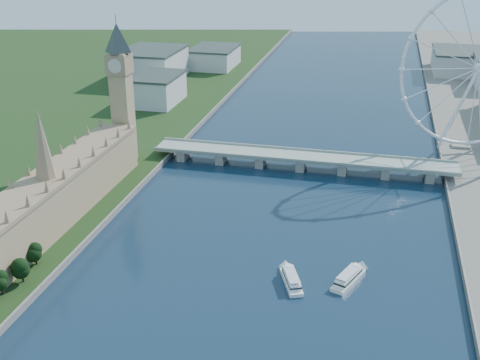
% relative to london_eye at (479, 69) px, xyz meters
% --- Properties ---
extents(parliament_range, '(24.00, 200.00, 70.00)m').
position_rel_london_eye_xyz_m(parliament_range, '(-247.98, -185.08, -49.04)').
color(parliament_range, tan).
rests_on(parliament_range, ground).
extents(big_ben, '(20.02, 20.02, 110.00)m').
position_rel_london_eye_xyz_m(big_ben, '(-247.98, -77.08, -0.95)').
color(big_ben, tan).
rests_on(big_ben, ground).
extents(westminster_bridge, '(220.00, 22.00, 9.50)m').
position_rel_london_eye_xyz_m(westminster_bridge, '(-119.98, -55.08, -60.89)').
color(westminster_bridge, gray).
rests_on(westminster_bridge, ground).
extents(london_eye, '(113.60, 39.12, 124.30)m').
position_rel_london_eye_xyz_m(london_eye, '(0.00, 0.00, 0.00)').
color(london_eye, silver).
rests_on(london_eye, ground).
extents(city_skyline, '(505.00, 280.00, 32.00)m').
position_rel_london_eye_xyz_m(city_skyline, '(-80.75, 205.00, -50.56)').
color(city_skyline, beige).
rests_on(city_skyline, ground).
extents(tour_boat_near, '(16.90, 28.71, 6.18)m').
position_rel_london_eye_xyz_m(tour_boat_near, '(-103.34, -210.06, -67.52)').
color(tour_boat_near, white).
rests_on(tour_boat_near, ground).
extents(tour_boat_far, '(17.86, 29.58, 6.39)m').
position_rel_london_eye_xyz_m(tour_boat_far, '(-75.85, -201.99, -67.52)').
color(tour_boat_far, white).
rests_on(tour_boat_far, ground).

